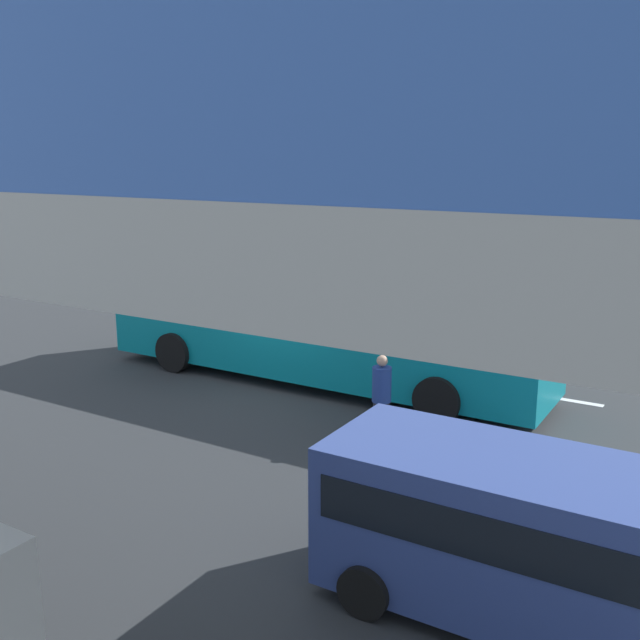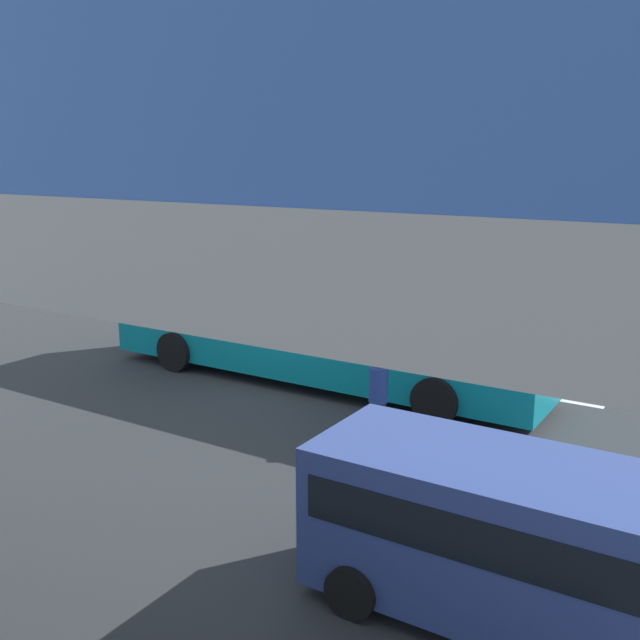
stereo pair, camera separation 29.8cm
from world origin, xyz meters
name	(u,v)px [view 2 (the right image)]	position (x,y,z in m)	size (l,w,h in m)	color
ground	(283,387)	(0.00, 0.00, 0.00)	(80.00, 80.00, 0.00)	#2D3033
city_bus	(319,308)	(-0.47, -0.93, 1.88)	(11.54, 2.85, 3.15)	#0C8493
parked_van	(506,530)	(-7.48, 6.00, 1.18)	(4.80, 2.17, 2.05)	#33478C
pedestrian	(378,400)	(-3.58, 1.85, 0.89)	(0.38, 0.38, 1.79)	#2D2D38
traffic_sign	(288,273)	(3.21, -4.92, 1.89)	(0.08, 0.60, 2.80)	slate
lane_dash_leftmost	(559,400)	(-6.00, -2.64, 0.00)	(2.00, 0.20, 0.01)	silver
lane_dash_left	(404,373)	(-2.00, -2.64, 0.00)	(2.00, 0.20, 0.01)	silver
lane_dash_centre	(278,351)	(2.00, -2.64, 0.00)	(2.00, 0.20, 0.01)	silver
lane_dash_right	(176,333)	(6.00, -2.64, 0.00)	(2.00, 0.20, 0.01)	silver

